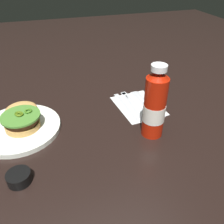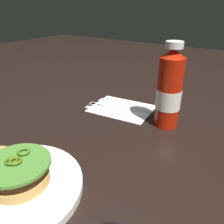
{
  "view_description": "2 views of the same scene",
  "coord_description": "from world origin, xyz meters",
  "px_view_note": "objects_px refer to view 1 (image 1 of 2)",
  "views": [
    {
      "loc": [
        -0.66,
        0.04,
        0.47
      ],
      "look_at": [
        -0.06,
        -0.15,
        0.05
      ],
      "focal_mm": 37.78,
      "sensor_mm": 36.0,
      "label": 1
    },
    {
      "loc": [
        -0.33,
        0.3,
        0.31
      ],
      "look_at": [
        -0.03,
        -0.15,
        0.05
      ],
      "focal_mm": 36.45,
      "sensor_mm": 36.0,
      "label": 2
    }
  ],
  "objects_px": {
    "dinner_plate": "(19,128)",
    "napkin": "(138,106)",
    "fork_utensil": "(141,101)",
    "butter_knife": "(125,104)",
    "steak_knife": "(130,103)",
    "burger_sandwich": "(22,117)",
    "ketchup_bottle": "(155,106)",
    "table_knife": "(135,102)",
    "spoon_utensil": "(144,99)",
    "condiment_cup": "(19,178)"
  },
  "relations": [
    {
      "from": "dinner_plate",
      "to": "napkin",
      "type": "relative_size",
      "value": 1.36
    },
    {
      "from": "fork_utensil",
      "to": "steak_knife",
      "type": "xyz_separation_m",
      "value": [
        0.0,
        0.04,
        0.0
      ]
    },
    {
      "from": "napkin",
      "to": "table_knife",
      "type": "distance_m",
      "value": 0.03
    },
    {
      "from": "napkin",
      "to": "steak_knife",
      "type": "distance_m",
      "value": 0.03
    },
    {
      "from": "spoon_utensil",
      "to": "ketchup_bottle",
      "type": "bearing_deg",
      "value": 162.58
    },
    {
      "from": "steak_knife",
      "to": "table_knife",
      "type": "bearing_deg",
      "value": -81.81
    },
    {
      "from": "dinner_plate",
      "to": "ketchup_bottle",
      "type": "relative_size",
      "value": 1.13
    },
    {
      "from": "ketchup_bottle",
      "to": "spoon_utensil",
      "type": "xyz_separation_m",
      "value": [
        0.19,
        -0.06,
        -0.1
      ]
    },
    {
      "from": "condiment_cup",
      "to": "spoon_utensil",
      "type": "xyz_separation_m",
      "value": [
        0.27,
        -0.45,
        -0.01
      ]
    },
    {
      "from": "spoon_utensil",
      "to": "burger_sandwich",
      "type": "bearing_deg",
      "value": 94.24
    },
    {
      "from": "burger_sandwich",
      "to": "condiment_cup",
      "type": "relative_size",
      "value": 3.31
    },
    {
      "from": "butter_knife",
      "to": "ketchup_bottle",
      "type": "bearing_deg",
      "value": -172.06
    },
    {
      "from": "ketchup_bottle",
      "to": "spoon_utensil",
      "type": "height_order",
      "value": "ketchup_bottle"
    },
    {
      "from": "table_knife",
      "to": "burger_sandwich",
      "type": "bearing_deg",
      "value": 93.45
    },
    {
      "from": "burger_sandwich",
      "to": "condiment_cup",
      "type": "distance_m",
      "value": 0.24
    },
    {
      "from": "butter_knife",
      "to": "napkin",
      "type": "bearing_deg",
      "value": -114.49
    },
    {
      "from": "spoon_utensil",
      "to": "fork_utensil",
      "type": "xyz_separation_m",
      "value": [
        -0.01,
        0.02,
        0.0
      ]
    },
    {
      "from": "condiment_cup",
      "to": "steak_knife",
      "type": "relative_size",
      "value": 0.3
    },
    {
      "from": "ketchup_bottle",
      "to": "spoon_utensil",
      "type": "relative_size",
      "value": 1.13
    },
    {
      "from": "steak_knife",
      "to": "napkin",
      "type": "bearing_deg",
      "value": -136.36
    },
    {
      "from": "table_knife",
      "to": "fork_utensil",
      "type": "bearing_deg",
      "value": -99.38
    },
    {
      "from": "condiment_cup",
      "to": "butter_knife",
      "type": "bearing_deg",
      "value": -55.16
    },
    {
      "from": "steak_knife",
      "to": "spoon_utensil",
      "type": "bearing_deg",
      "value": -79.61
    },
    {
      "from": "burger_sandwich",
      "to": "condiment_cup",
      "type": "bearing_deg",
      "value": 177.97
    },
    {
      "from": "napkin",
      "to": "fork_utensil",
      "type": "distance_m",
      "value": 0.03
    },
    {
      "from": "dinner_plate",
      "to": "table_knife",
      "type": "distance_m",
      "value": 0.41
    },
    {
      "from": "table_knife",
      "to": "napkin",
      "type": "bearing_deg",
      "value": -170.05
    },
    {
      "from": "table_knife",
      "to": "butter_knife",
      "type": "distance_m",
      "value": 0.04
    },
    {
      "from": "dinner_plate",
      "to": "ketchup_bottle",
      "type": "bearing_deg",
      "value": -109.18
    },
    {
      "from": "napkin",
      "to": "butter_knife",
      "type": "height_order",
      "value": "butter_knife"
    },
    {
      "from": "ketchup_bottle",
      "to": "condiment_cup",
      "type": "relative_size",
      "value": 3.83
    },
    {
      "from": "spoon_utensil",
      "to": "steak_knife",
      "type": "xyz_separation_m",
      "value": [
        -0.01,
        0.06,
        0.0
      ]
    },
    {
      "from": "dinner_plate",
      "to": "condiment_cup",
      "type": "relative_size",
      "value": 4.33
    },
    {
      "from": "burger_sandwich",
      "to": "ketchup_bottle",
      "type": "xyz_separation_m",
      "value": [
        -0.16,
        -0.38,
        0.07
      ]
    },
    {
      "from": "dinner_plate",
      "to": "butter_knife",
      "type": "height_order",
      "value": "dinner_plate"
    },
    {
      "from": "burger_sandwich",
      "to": "spoon_utensil",
      "type": "xyz_separation_m",
      "value": [
        0.03,
        -0.44,
        -0.03
      ]
    },
    {
      "from": "burger_sandwich",
      "to": "condiment_cup",
      "type": "height_order",
      "value": "burger_sandwich"
    },
    {
      "from": "dinner_plate",
      "to": "condiment_cup",
      "type": "xyz_separation_m",
      "value": [
        -0.21,
        -0.0,
        0.01
      ]
    },
    {
      "from": "burger_sandwich",
      "to": "napkin",
      "type": "relative_size",
      "value": 1.04
    },
    {
      "from": "burger_sandwich",
      "to": "butter_knife",
      "type": "bearing_deg",
      "value": -86.93
    },
    {
      "from": "burger_sandwich",
      "to": "steak_knife",
      "type": "relative_size",
      "value": 1.0
    },
    {
      "from": "dinner_plate",
      "to": "napkin",
      "type": "height_order",
      "value": "dinner_plate"
    },
    {
      "from": "dinner_plate",
      "to": "steak_knife",
      "type": "bearing_deg",
      "value": -83.68
    },
    {
      "from": "butter_knife",
      "to": "burger_sandwich",
      "type": "bearing_deg",
      "value": 93.07
    },
    {
      "from": "burger_sandwich",
      "to": "spoon_utensil",
      "type": "height_order",
      "value": "burger_sandwich"
    },
    {
      "from": "dinner_plate",
      "to": "condiment_cup",
      "type": "height_order",
      "value": "condiment_cup"
    },
    {
      "from": "burger_sandwich",
      "to": "butter_knife",
      "type": "distance_m",
      "value": 0.36
    },
    {
      "from": "steak_knife",
      "to": "butter_knife",
      "type": "distance_m",
      "value": 0.02
    },
    {
      "from": "dinner_plate",
      "to": "fork_utensil",
      "type": "bearing_deg",
      "value": -84.53
    },
    {
      "from": "fork_utensil",
      "to": "steak_knife",
      "type": "distance_m",
      "value": 0.04
    }
  ]
}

